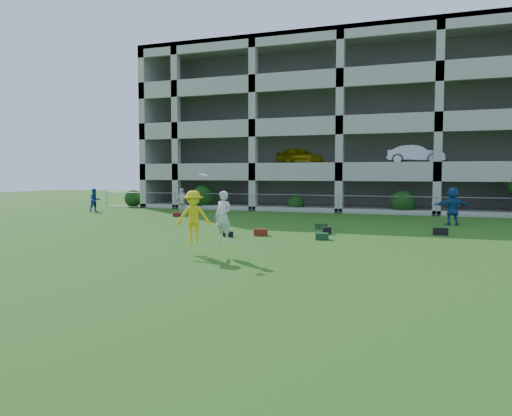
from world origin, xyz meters
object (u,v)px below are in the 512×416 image
at_px(bystander_a, 95,200).
at_px(bystander_d, 452,206).
at_px(bystander_b, 182,202).
at_px(crate_d, 326,230).
at_px(parking_garage, 360,131).
at_px(frisbee_contest, 200,217).

distance_m(bystander_a, bystander_d, 22.48).
distance_m(bystander_b, crate_d, 12.40).
relative_size(bystander_d, parking_garage, 0.06).
height_order(bystander_d, crate_d, bystander_d).
bearing_deg(bystander_b, parking_garage, 70.48).
bearing_deg(bystander_b, bystander_a, -168.08).
bearing_deg(bystander_a, crate_d, -82.62).
distance_m(bystander_a, bystander_b, 6.77).
relative_size(bystander_a, frisbee_contest, 0.70).
bearing_deg(bystander_b, crate_d, -17.35).
height_order(crate_d, frisbee_contest, frisbee_contest).
relative_size(bystander_b, crate_d, 4.79).
bearing_deg(bystander_b, frisbee_contest, -44.89).
height_order(bystander_a, crate_d, bystander_a).
distance_m(bystander_b, parking_garage, 16.86).
bearing_deg(frisbee_contest, parking_garage, 87.88).
bearing_deg(bystander_d, bystander_b, -27.20).
xyz_separation_m(bystander_a, bystander_d, (22.45, -1.08, 0.18)).
bearing_deg(frisbee_contest, bystander_d, 58.19).
distance_m(bystander_d, parking_garage, 16.47).
height_order(frisbee_contest, parking_garage, parking_garage).
distance_m(crate_d, parking_garage, 20.74).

